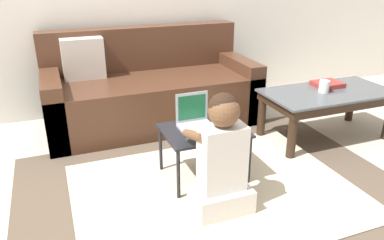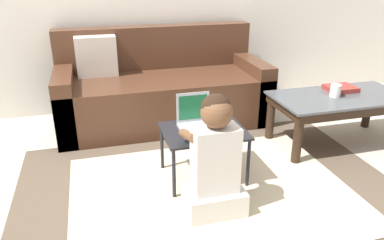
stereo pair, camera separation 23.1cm
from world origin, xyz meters
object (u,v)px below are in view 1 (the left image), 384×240
coffee_table (328,99)px  cup_on_table (324,86)px  book_on_table (327,84)px  computer_mouse (221,124)px  laptop_desk (204,135)px  couch (150,91)px  person_seated (222,159)px  laptop (196,123)px

coffee_table → cup_on_table: bearing=-172.8°
cup_on_table → book_on_table: (0.14, 0.12, -0.03)m
computer_mouse → laptop_desk: bearing=-178.3°
couch → laptop_desk: (0.07, -1.13, 0.03)m
person_seated → laptop: bearing=88.7°
laptop_desk → computer_mouse: 0.14m
coffee_table → book_on_table: book_on_table is taller
laptop_desk → computer_mouse: computer_mouse is taller
computer_mouse → cup_on_table: 1.07m
laptop → person_seated: person_seated is taller
laptop_desk → person_seated: size_ratio=0.73×
laptop → person_seated: (-0.01, -0.43, -0.06)m
laptop → computer_mouse: laptop is taller
coffee_table → laptop_desk: (-1.23, -0.24, -0.03)m
computer_mouse → cup_on_table: cup_on_table is taller
coffee_table → cup_on_table: size_ratio=10.91×
couch → book_on_table: size_ratio=8.05×
laptop_desk → person_seated: (-0.05, -0.39, 0.02)m
couch → cup_on_table: bearing=-35.9°
person_seated → laptop_desk: bearing=82.4°
laptop_desk → couch: bearing=93.8°
couch → coffee_table: couch is taller
laptop → computer_mouse: 0.17m
couch → laptop_desk: bearing=-86.2°
coffee_table → book_on_table: (0.08, 0.11, 0.09)m
person_seated → computer_mouse: bearing=65.9°
laptop_desk → cup_on_table: 1.20m
cup_on_table → book_on_table: size_ratio=0.43×
laptop_desk → person_seated: person_seated is taller
laptop → cup_on_table: size_ratio=2.32×
laptop_desk → laptop: 0.10m
computer_mouse → book_on_table: book_on_table is taller
laptop → cup_on_table: bearing=9.1°
laptop → book_on_table: laptop is taller
book_on_table → person_seated: bearing=-151.4°
cup_on_table → person_seated: bearing=-153.0°
laptop_desk → book_on_table: bearing=14.9°
computer_mouse → book_on_table: (1.18, 0.34, 0.05)m
coffee_table → laptop: laptop is taller
coffee_table → book_on_table: size_ratio=4.64×
coffee_table → laptop: 1.29m
book_on_table → cup_on_table: bearing=-139.1°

